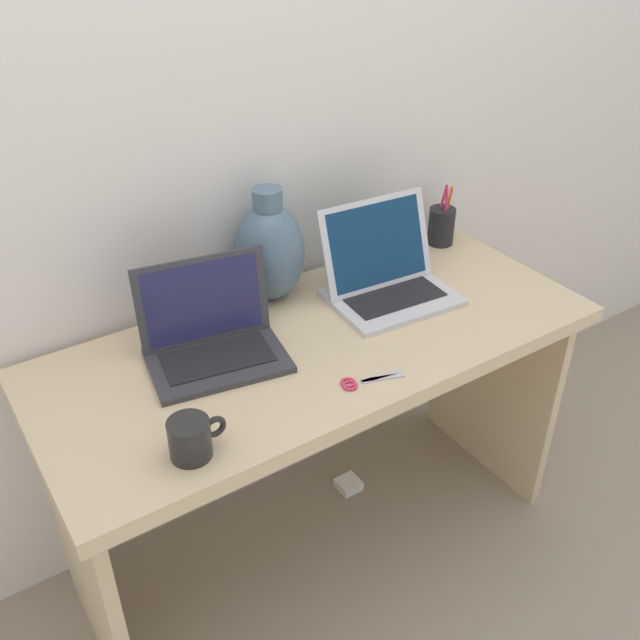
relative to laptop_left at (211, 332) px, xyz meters
The scene contains 10 objects.
ground_plane 0.83m from the laptop_left, 18.95° to the right, with size 6.00×6.00×0.00m, color gray.
back_wall 0.54m from the laptop_left, 45.37° to the left, with size 4.40×0.04×2.40m, color silver.
desk 0.34m from the laptop_left, 18.95° to the right, with size 1.37×0.58×0.73m.
laptop_left is the anchor object (origin of this frame).
laptop_right 0.50m from the laptop_left, ahead, with size 0.33×0.27×0.24m.
green_vase 0.30m from the laptop_left, 31.12° to the left, with size 0.18×0.18×0.30m.
coffee_mug 0.34m from the laptop_left, 122.76° to the right, with size 0.12×0.08×0.08m.
pen_cup 0.83m from the laptop_left, ahead, with size 0.08×0.08×0.18m.
scissors 0.36m from the laptop_left, 51.65° to the right, with size 0.15×0.07×0.01m.
power_brick 0.89m from the laptop_left, ahead, with size 0.07×0.07×0.03m, color white.
Camera 1 is at (-0.78, -1.17, 1.70)m, focal length 39.83 mm.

